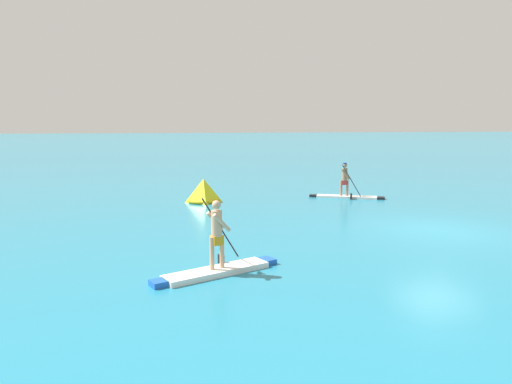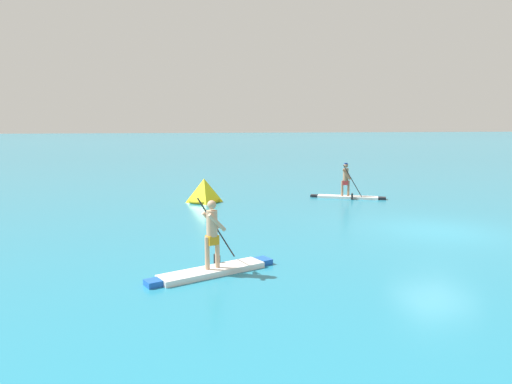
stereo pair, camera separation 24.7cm
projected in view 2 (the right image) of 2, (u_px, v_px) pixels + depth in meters
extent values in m
plane|color=teal|center=(437.00, 231.00, 15.44)|extent=(440.00, 440.00, 0.00)
cube|color=white|center=(212.00, 271.00, 10.94)|extent=(2.68, 1.43, 0.13)
cube|color=blue|center=(263.00, 261.00, 11.76)|extent=(0.45, 0.51, 0.13)
cube|color=blue|center=(153.00, 283.00, 10.11)|extent=(0.43, 0.45, 0.13)
cylinder|color=tan|center=(217.00, 251.00, 10.95)|extent=(0.11, 0.11, 0.78)
cylinder|color=tan|center=(207.00, 253.00, 10.80)|extent=(0.11, 0.11, 0.78)
cube|color=orange|center=(212.00, 240.00, 10.84)|extent=(0.32, 0.29, 0.22)
cylinder|color=tan|center=(212.00, 223.00, 10.78)|extent=(0.26, 0.26, 0.61)
sphere|color=tan|center=(212.00, 205.00, 10.72)|extent=(0.21, 0.21, 0.21)
cylinder|color=tan|center=(211.00, 220.00, 10.93)|extent=(0.46, 0.24, 0.49)
cylinder|color=tan|center=(217.00, 222.00, 10.68)|extent=(0.46, 0.24, 0.49)
cylinder|color=black|center=(217.00, 228.00, 11.34)|extent=(0.99, 0.39, 1.62)
cube|color=black|center=(217.00, 261.00, 11.46)|extent=(0.14, 0.22, 0.32)
cube|color=white|center=(348.00, 197.00, 22.43)|extent=(2.80, 1.94, 0.11)
cube|color=black|center=(382.00, 198.00, 22.03)|extent=(0.52, 0.54, 0.11)
cube|color=black|center=(314.00, 196.00, 22.82)|extent=(0.49, 0.49, 0.11)
cylinder|color=#997051|center=(348.00, 188.00, 22.36)|extent=(0.11, 0.11, 0.74)
cylinder|color=#997051|center=(342.00, 188.00, 22.43)|extent=(0.11, 0.11, 0.74)
cube|color=red|center=(345.00, 183.00, 22.35)|extent=(0.33, 0.32, 0.22)
cylinder|color=#997051|center=(346.00, 175.00, 22.30)|extent=(0.26, 0.26, 0.61)
sphere|color=#997051|center=(346.00, 166.00, 22.24)|extent=(0.21, 0.21, 0.21)
cylinder|color=navy|center=(346.00, 164.00, 22.22)|extent=(0.18, 0.18, 0.06)
cylinder|color=#997051|center=(347.00, 174.00, 22.43)|extent=(0.39, 0.27, 0.54)
cylinder|color=#997051|center=(347.00, 175.00, 22.14)|extent=(0.39, 0.27, 0.54)
cylinder|color=black|center=(353.00, 181.00, 21.86)|extent=(0.81, 0.50, 1.52)
cube|color=black|center=(352.00, 197.00, 21.97)|extent=(0.17, 0.21, 0.32)
pyramid|color=yellow|center=(204.00, 190.00, 21.21)|extent=(1.30, 1.30, 1.09)
torus|color=olive|center=(204.00, 201.00, 21.28)|extent=(1.47, 1.47, 0.12)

